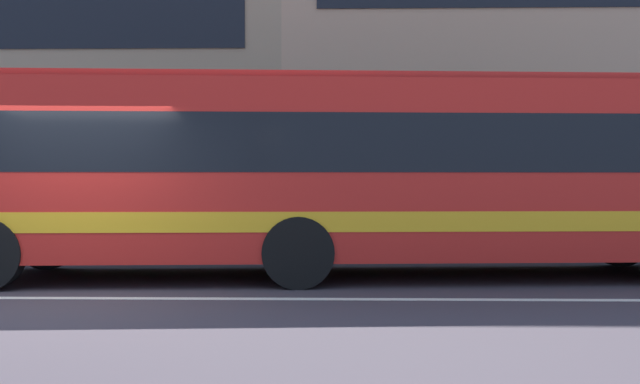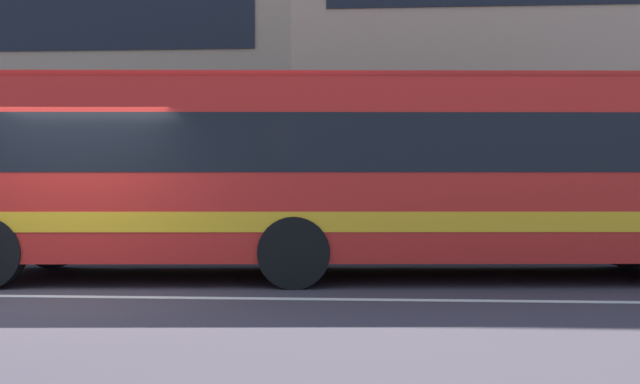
# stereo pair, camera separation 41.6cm
# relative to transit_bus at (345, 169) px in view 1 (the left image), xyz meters

# --- Properties ---
(ground_plane) EXTENTS (160.00, 160.00, 0.00)m
(ground_plane) POSITION_rel_transit_bus_xyz_m (-3.60, -2.10, -1.68)
(ground_plane) COLOR #3F373F
(lane_centre_line) EXTENTS (60.00, 0.16, 0.01)m
(lane_centre_line) POSITION_rel_transit_bus_xyz_m (-3.60, -2.10, -1.68)
(lane_centre_line) COLOR silver
(lane_centre_line) RESTS_ON ground_plane
(hedge_row_far) EXTENTS (13.84, 1.10, 1.10)m
(hedge_row_far) POSITION_rel_transit_bus_xyz_m (-0.34, 3.36, -1.13)
(hedge_row_far) COLOR #3C6F28
(hedge_row_far) RESTS_ON ground_plane
(transit_bus) EXTENTS (12.08, 3.39, 3.04)m
(transit_bus) POSITION_rel_transit_bus_xyz_m (0.00, 0.00, 0.00)
(transit_bus) COLOR red
(transit_bus) RESTS_ON ground_plane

